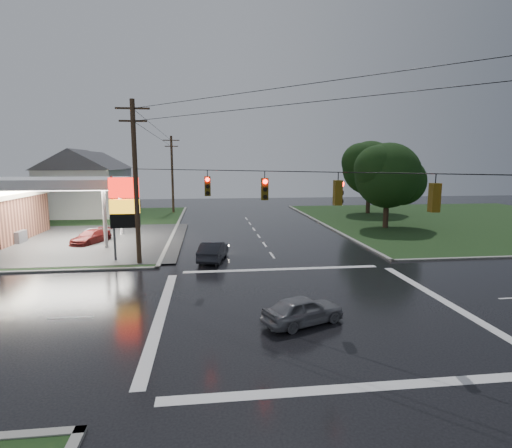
{
  "coord_description": "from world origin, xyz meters",
  "views": [
    {
      "loc": [
        -4.76,
        -17.98,
        6.92
      ],
      "look_at": [
        -1.69,
        7.22,
        3.0
      ],
      "focal_mm": 28.0,
      "sensor_mm": 36.0,
      "label": 1
    }
  ],
  "objects": [
    {
      "name": "ground",
      "position": [
        0.0,
        0.0,
        0.0
      ],
      "size": [
        120.0,
        120.0,
        0.0
      ],
      "primitive_type": "plane",
      "color": "black",
      "rests_on": "ground"
    },
    {
      "name": "grass_nw",
      "position": [
        -26.0,
        26.0,
        0.04
      ],
      "size": [
        36.0,
        36.0,
        0.08
      ],
      "primitive_type": "cube",
      "color": "#183216",
      "rests_on": "ground"
    },
    {
      "name": "grass_ne",
      "position": [
        26.0,
        26.0,
        0.04
      ],
      "size": [
        36.0,
        36.0,
        0.08
      ],
      "primitive_type": "cube",
      "color": "#183216",
      "rests_on": "ground"
    },
    {
      "name": "pylon_sign",
      "position": [
        -10.5,
        10.5,
        4.01
      ],
      "size": [
        2.0,
        0.35,
        6.0
      ],
      "color": "#59595E",
      "rests_on": "ground"
    },
    {
      "name": "utility_pole_nw",
      "position": [
        -9.5,
        9.5,
        5.72
      ],
      "size": [
        2.2,
        0.32,
        11.0
      ],
      "color": "#382619",
      "rests_on": "ground"
    },
    {
      "name": "utility_pole_n",
      "position": [
        -9.5,
        38.0,
        5.47
      ],
      "size": [
        2.2,
        0.32,
        10.5
      ],
      "color": "#382619",
      "rests_on": "ground"
    },
    {
      "name": "traffic_signals",
      "position": [
        0.02,
        -0.02,
        6.48
      ],
      "size": [
        26.87,
        26.87,
        1.47
      ],
      "color": "black",
      "rests_on": "ground"
    },
    {
      "name": "house_near",
      "position": [
        -20.95,
        36.0,
        4.41
      ],
      "size": [
        11.05,
        8.48,
        8.6
      ],
      "color": "silver",
      "rests_on": "ground"
    },
    {
      "name": "house_far",
      "position": [
        -21.95,
        48.0,
        4.41
      ],
      "size": [
        11.05,
        8.48,
        8.6
      ],
      "color": "silver",
      "rests_on": "ground"
    },
    {
      "name": "tree_ne_near",
      "position": [
        14.14,
        21.99,
        5.56
      ],
      "size": [
        7.99,
        6.8,
        8.98
      ],
      "color": "black",
      "rests_on": "ground"
    },
    {
      "name": "tree_ne_far",
      "position": [
        17.15,
        33.99,
        6.18
      ],
      "size": [
        8.46,
        7.2,
        9.8
      ],
      "color": "black",
      "rests_on": "ground"
    },
    {
      "name": "car_north",
      "position": [
        -4.42,
        10.01,
        0.69
      ],
      "size": [
        2.4,
        4.44,
        1.39
      ],
      "primitive_type": "imported",
      "rotation": [
        0.0,
        0.0,
        2.91
      ],
      "color": "black",
      "rests_on": "ground"
    },
    {
      "name": "car_crossing",
      "position": [
        -0.76,
        -1.91,
        0.63
      ],
      "size": [
        3.96,
        2.76,
        1.25
      ],
      "primitive_type": "imported",
      "rotation": [
        0.0,
        0.0,
        1.96
      ],
      "color": "slate",
      "rests_on": "ground"
    },
    {
      "name": "car_pump",
      "position": [
        -14.81,
        17.21,
        0.59
      ],
      "size": [
        3.22,
        4.41,
        1.19
      ],
      "primitive_type": "imported",
      "rotation": [
        0.0,
        0.0,
        -0.43
      ],
      "color": "#5B1615",
      "rests_on": "ground"
    }
  ]
}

